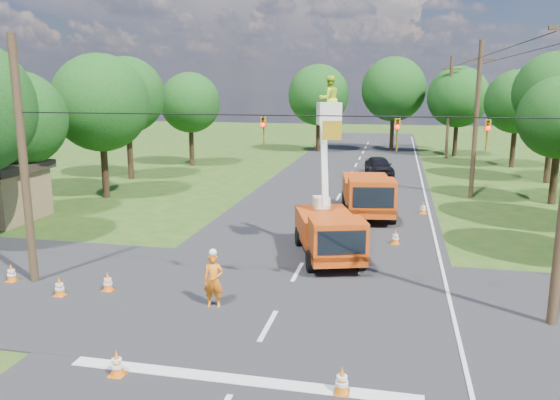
% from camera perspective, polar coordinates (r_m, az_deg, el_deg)
% --- Properties ---
extents(ground, '(140.00, 140.00, 0.00)m').
position_cam_1_polar(ground, '(35.99, 6.12, 0.24)').
color(ground, '#1F4A16').
rests_on(ground, ground).
extents(road_main, '(12.00, 100.00, 0.06)m').
position_cam_1_polar(road_main, '(35.99, 6.12, 0.24)').
color(road_main, black).
rests_on(road_main, ground).
extents(road_cross, '(56.00, 10.00, 0.07)m').
position_cam_1_polar(road_cross, '(18.89, 0.18, -10.61)').
color(road_cross, black).
rests_on(road_cross, ground).
extents(stop_bar, '(9.00, 0.45, 0.02)m').
position_cam_1_polar(stop_bar, '(14.36, -4.35, -18.37)').
color(stop_bar, silver).
rests_on(stop_bar, ground).
extents(edge_line, '(0.12, 90.00, 0.02)m').
position_cam_1_polar(edge_line, '(35.87, 15.05, -0.15)').
color(edge_line, silver).
rests_on(edge_line, ground).
extents(bucket_truck, '(3.73, 6.12, 7.62)m').
position_cam_1_polar(bucket_truck, '(23.05, 5.13, -2.13)').
color(bucket_truck, '#C5460D').
rests_on(bucket_truck, ground).
extents(second_truck, '(3.35, 6.83, 2.45)m').
position_cam_1_polar(second_truck, '(30.91, 9.16, 0.64)').
color(second_truck, '#C5460D').
rests_on(second_truck, ground).
extents(ground_worker, '(0.71, 0.48, 1.87)m').
position_cam_1_polar(ground_worker, '(18.27, -6.96, -8.34)').
color(ground_worker, orange).
rests_on(ground_worker, ground).
extents(distant_car, '(2.88, 4.79, 1.53)m').
position_cam_1_polar(distant_car, '(45.48, 10.32, 3.53)').
color(distant_car, black).
rests_on(distant_car, ground).
extents(traffic_cone_0, '(0.38, 0.38, 0.71)m').
position_cam_1_polar(traffic_cone_0, '(14.94, -16.69, -16.03)').
color(traffic_cone_0, orange).
rests_on(traffic_cone_0, ground).
extents(traffic_cone_1, '(0.38, 0.38, 0.71)m').
position_cam_1_polar(traffic_cone_1, '(13.72, 6.49, -18.24)').
color(traffic_cone_1, orange).
rests_on(traffic_cone_1, ground).
extents(traffic_cone_2, '(0.38, 0.38, 0.71)m').
position_cam_1_polar(traffic_cone_2, '(23.82, 8.23, -5.00)').
color(traffic_cone_2, orange).
rests_on(traffic_cone_2, ground).
extents(traffic_cone_3, '(0.38, 0.38, 0.71)m').
position_cam_1_polar(traffic_cone_3, '(25.83, 11.97, -3.80)').
color(traffic_cone_3, orange).
rests_on(traffic_cone_3, ground).
extents(traffic_cone_4, '(0.38, 0.38, 0.71)m').
position_cam_1_polar(traffic_cone_4, '(20.62, -17.55, -8.14)').
color(traffic_cone_4, orange).
rests_on(traffic_cone_4, ground).
extents(traffic_cone_5, '(0.38, 0.38, 0.71)m').
position_cam_1_polar(traffic_cone_5, '(20.69, -22.05, -8.41)').
color(traffic_cone_5, orange).
rests_on(traffic_cone_5, ground).
extents(traffic_cone_6, '(0.38, 0.38, 0.71)m').
position_cam_1_polar(traffic_cone_6, '(22.89, -26.26, -6.85)').
color(traffic_cone_6, orange).
rests_on(traffic_cone_6, ground).
extents(traffic_cone_7, '(0.38, 0.38, 0.71)m').
position_cam_1_polar(traffic_cone_7, '(32.24, 14.73, -0.81)').
color(traffic_cone_7, orange).
rests_on(traffic_cone_7, ground).
extents(pole_right_mid, '(1.80, 0.30, 10.00)m').
position_cam_1_polar(pole_right_mid, '(37.45, 19.81, 7.95)').
color(pole_right_mid, '#4C3823').
rests_on(pole_right_mid, ground).
extents(pole_right_far, '(1.80, 0.30, 10.00)m').
position_cam_1_polar(pole_right_far, '(57.32, 17.24, 9.25)').
color(pole_right_far, '#4C3823').
rests_on(pole_right_far, ground).
extents(pole_left, '(0.30, 0.30, 9.00)m').
position_cam_1_polar(pole_left, '(21.70, -25.23, 3.53)').
color(pole_left, '#4C3823').
rests_on(pole_left, ground).
extents(signal_span, '(18.00, 0.29, 1.07)m').
position_cam_1_polar(signal_span, '(17.18, 7.53, 7.28)').
color(signal_span, black).
rests_on(signal_span, ground).
extents(tree_left_c, '(5.20, 5.20, 8.06)m').
position_cam_1_polar(tree_left_c, '(32.98, -25.72, 7.62)').
color(tree_left_c, '#382616').
rests_on(tree_left_c, ground).
extents(tree_left_d, '(6.20, 6.20, 9.24)m').
position_cam_1_polar(tree_left_d, '(37.10, -18.25, 9.60)').
color(tree_left_d, '#382616').
rests_on(tree_left_d, ground).
extents(tree_left_e, '(5.80, 5.80, 9.41)m').
position_cam_1_polar(tree_left_e, '(44.09, -15.72, 10.50)').
color(tree_left_e, '#382616').
rests_on(tree_left_e, ground).
extents(tree_left_f, '(5.40, 5.40, 8.40)m').
position_cam_1_polar(tree_left_f, '(50.57, -9.37, 9.99)').
color(tree_left_f, '#382616').
rests_on(tree_left_f, ground).
extents(tree_right_c, '(5.00, 5.00, 7.83)m').
position_cam_1_polar(tree_right_c, '(37.38, 27.24, 7.65)').
color(tree_right_c, '#382616').
rests_on(tree_right_c, ground).
extents(tree_right_d, '(6.00, 6.00, 9.70)m').
position_cam_1_polar(tree_right_d, '(45.48, 26.81, 9.95)').
color(tree_right_d, '#382616').
rests_on(tree_right_d, ground).
extents(tree_right_e, '(5.60, 5.60, 8.63)m').
position_cam_1_polar(tree_right_e, '(53.08, 23.53, 9.39)').
color(tree_right_e, '#382616').
rests_on(tree_right_e, ground).
extents(tree_far_a, '(6.60, 6.60, 9.50)m').
position_cam_1_polar(tree_far_a, '(60.70, 4.04, 10.88)').
color(tree_far_a, '#382616').
rests_on(tree_far_a, ground).
extents(tree_far_b, '(7.00, 7.00, 10.32)m').
position_cam_1_polar(tree_far_b, '(62.08, 11.80, 11.26)').
color(tree_far_b, '#382616').
rests_on(tree_far_b, ground).
extents(tree_far_c, '(6.20, 6.20, 9.18)m').
position_cam_1_polar(tree_far_c, '(59.38, 18.11, 10.19)').
color(tree_far_c, '#382616').
rests_on(tree_far_c, ground).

